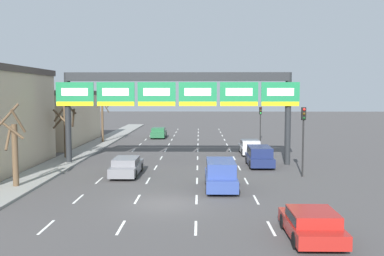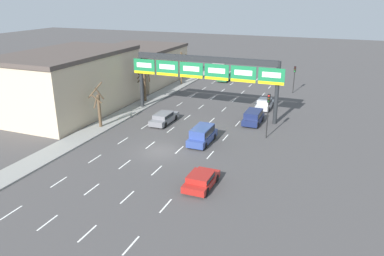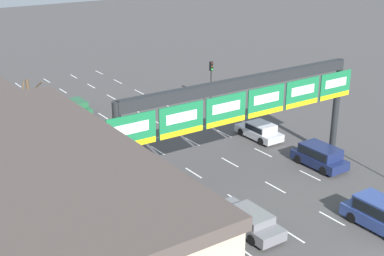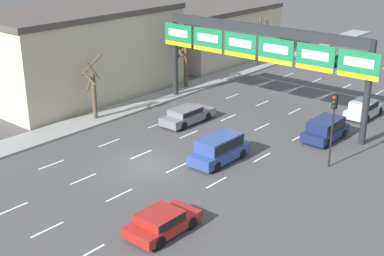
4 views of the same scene
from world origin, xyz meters
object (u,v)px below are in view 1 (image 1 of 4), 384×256
Objects in this scene: car_grey at (127,166)px; tree_bare_closest at (103,116)px; sign_gantry at (177,91)px; tree_bare_third at (66,127)px; traffic_light_near_gantry at (303,127)px; car_silver at (250,147)px; car_red at (312,223)px; car_green at (159,132)px; traffic_light_mid_block at (260,117)px; suv_blue at (221,173)px; tree_bare_second at (14,147)px; suv_navy at (260,155)px.

car_grey is 0.89× the size of tree_bare_closest.
sign_gantry reaches higher than tree_bare_third.
sign_gantry is at bearing 150.80° from traffic_light_near_gantry.
car_silver is at bearing 102.59° from traffic_light_near_gantry.
traffic_light_near_gantry reaches higher than car_silver.
sign_gantry is at bearing -139.09° from car_silver.
car_red is at bearing -101.92° from traffic_light_near_gantry.
car_green is 13.54m from traffic_light_mid_block.
suv_blue is 0.94× the size of traffic_light_near_gantry.
car_red is 0.78× the size of tree_bare_second.
traffic_light_near_gantry is (5.96, 3.94, 2.50)m from suv_blue.
traffic_light_near_gantry is at bearing -59.65° from suv_navy.
traffic_light_mid_block is (12.48, 20.74, 2.33)m from car_grey.
car_red is 13.48m from traffic_light_near_gantry.
car_silver is 0.84× the size of tree_bare_second.
car_silver is (3.54, 14.78, -0.24)m from suv_blue.
suv_blue is 17.77m from tree_bare_third.
car_red is at bearing -70.53° from sign_gantry.
tree_bare_third is (-16.76, -3.05, 2.09)m from car_silver.
traffic_light_mid_block is (2.73, 33.92, 2.37)m from car_red.
tree_bare_third reaches higher than car_silver.
car_silver is 0.78× the size of tree_bare_closest.
car_red is at bearing -90.73° from car_silver.
sign_gantry is 3.62× the size of tree_bare_closest.
tree_bare_third is at bearing 92.35° from tree_bare_second.
traffic_light_mid_block is 0.77× the size of tree_bare_closest.
tree_bare_second is at bearing -145.67° from car_grey.
traffic_light_near_gantry is 26.97m from tree_bare_closest.
suv_blue reaches higher than car_silver.
car_red is at bearing -90.94° from suv_navy.
car_red is 23.74m from car_silver.
car_silver is 17.81m from car_green.
traffic_light_mid_block is at bearing 34.59° from tree_bare_third.
traffic_light_near_gantry is at bearing -77.41° from car_silver.
suv_navy is 5.48m from traffic_light_near_gantry.
car_grey is at bearing -158.84° from suv_navy.
car_silver is at bearing 42.29° from tree_bare_second.
tree_bare_second is 11.77m from tree_bare_third.
sign_gantry is 17.56m from tree_bare_closest.
suv_blue is (-3.24, 8.96, 0.32)m from car_red.
sign_gantry is 4.63× the size of car_silver.
car_silver is 11.44m from traffic_light_near_gantry.
traffic_light_near_gantry is (2.72, 12.90, 2.82)m from car_red.
tree_bare_closest reaches higher than tree_bare_second.
car_grey is at bearing 178.69° from traffic_light_near_gantry.
car_silver is at bearing -103.40° from traffic_light_mid_block.
car_green is (-10.14, 21.30, -0.17)m from suv_navy.
car_silver is at bearing 89.82° from suv_navy.
car_red is 0.93× the size of car_silver.
suv_blue is 12.83m from tree_bare_second.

